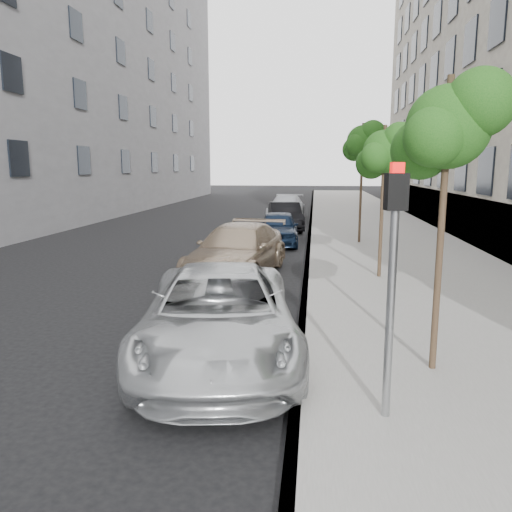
% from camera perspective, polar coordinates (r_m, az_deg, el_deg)
% --- Properties ---
extents(ground, '(160.00, 160.00, 0.00)m').
position_cam_1_polar(ground, '(6.87, -5.84, -17.27)').
color(ground, black).
rests_on(ground, ground).
extents(sidewalk, '(6.40, 72.00, 0.14)m').
position_cam_1_polar(sidewalk, '(30.24, 12.25, 4.07)').
color(sidewalk, gray).
rests_on(sidewalk, ground).
extents(curb, '(0.15, 72.00, 0.14)m').
position_cam_1_polar(curb, '(30.10, 6.30, 4.21)').
color(curb, '#9E9B93').
rests_on(curb, ground).
extents(tree_near, '(1.56, 1.36, 4.33)m').
position_cam_1_polar(tree_near, '(7.69, 21.27, 13.52)').
color(tree_near, '#38281C').
rests_on(tree_near, sidewalk).
extents(tree_mid, '(1.55, 1.35, 4.18)m').
position_cam_1_polar(tree_mid, '(14.07, 14.57, 11.45)').
color(tree_mid, '#38281C').
rests_on(tree_mid, sidewalk).
extents(tree_far, '(1.62, 1.42, 4.80)m').
position_cam_1_polar(tree_far, '(20.55, 12.17, 12.67)').
color(tree_far, '#38281C').
rests_on(tree_far, sidewalk).
extents(signal_pole, '(0.27, 0.22, 3.07)m').
position_cam_1_polar(signal_pole, '(6.02, 15.36, -0.70)').
color(signal_pole, '#939699').
rests_on(signal_pole, sidewalk).
extents(minivan, '(3.27, 5.68, 1.49)m').
position_cam_1_polar(minivan, '(8.30, -4.28, -6.75)').
color(minivan, silver).
rests_on(minivan, ground).
extents(suv, '(2.86, 5.41, 1.49)m').
position_cam_1_polar(suv, '(14.52, -2.16, 0.60)').
color(suv, tan).
rests_on(suv, ground).
extents(sedan_blue, '(1.81, 4.10, 1.37)m').
position_cam_1_polar(sedan_blue, '(20.55, 2.55, 3.24)').
color(sedan_blue, black).
rests_on(sedan_blue, ground).
extents(sedan_black, '(2.14, 4.41, 1.39)m').
position_cam_1_polar(sedan_black, '(25.23, 3.33, 4.55)').
color(sedan_black, black).
rests_on(sedan_black, ground).
extents(sedan_rear, '(2.23, 5.12, 1.46)m').
position_cam_1_polar(sedan_rear, '(30.45, 3.49, 5.57)').
color(sedan_rear, '#AAADB3').
rests_on(sedan_rear, ground).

